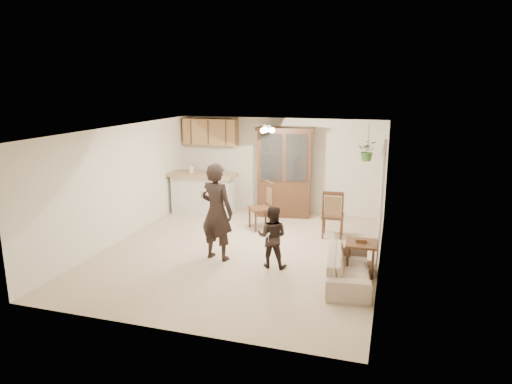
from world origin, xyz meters
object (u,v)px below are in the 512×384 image
(china_hutch, at_px, (284,173))
(chair_hutch_right, at_px, (333,223))
(chair_hutch_left, at_px, (261,216))
(adult, at_px, (217,215))
(chair_bar, at_px, (192,201))
(side_table, at_px, (361,257))
(child, at_px, (272,232))
(sofa, at_px, (348,262))

(china_hutch, bearing_deg, chair_hutch_right, -50.91)
(chair_hutch_left, height_order, chair_hutch_right, chair_hutch_left)
(adult, relative_size, chair_bar, 1.75)
(adult, xyz_separation_m, china_hutch, (0.55, 3.35, 0.23))
(side_table, distance_m, chair_hutch_left, 3.18)
(child, relative_size, chair_bar, 1.31)
(side_table, bearing_deg, child, -175.15)
(adult, xyz_separation_m, chair_hutch_left, (0.29, 2.07, -0.58))
(chair_hutch_left, relative_size, chair_hutch_right, 1.03)
(side_table, height_order, chair_hutch_right, chair_hutch_right)
(child, bearing_deg, side_table, -176.10)
(sofa, xyz_separation_m, chair_hutch_right, (-0.58, 2.33, -0.06))
(sofa, bearing_deg, china_hutch, 22.79)
(adult, xyz_separation_m, chair_bar, (-1.89, 2.97, -0.61))
(chair_hutch_right, bearing_deg, sofa, 100.62)
(sofa, distance_m, china_hutch, 4.28)
(sofa, height_order, chair_hutch_left, chair_hutch_left)
(side_table, distance_m, chair_hutch_right, 2.08)
(side_table, distance_m, chair_bar, 5.48)
(adult, bearing_deg, chair_bar, -45.95)
(sofa, distance_m, child, 1.50)
(china_hutch, bearing_deg, chair_bar, -178.97)
(adult, distance_m, chair_hutch_left, 2.17)
(side_table, xyz_separation_m, chair_bar, (-4.65, 2.91, -0.02))
(adult, bearing_deg, chair_hutch_left, -86.42)
(sofa, xyz_separation_m, child, (-1.44, 0.26, 0.31))
(china_hutch, height_order, chair_hutch_left, china_hutch)
(china_hutch, bearing_deg, child, -88.06)
(chair_hutch_right, bearing_deg, side_table, 108.08)
(chair_bar, distance_m, chair_hutch_left, 2.36)
(china_hutch, distance_m, chair_hutch_right, 2.15)
(sofa, distance_m, side_table, 0.44)
(chair_hutch_right, bearing_deg, chair_hutch_left, -5.76)
(chair_hutch_left, distance_m, chair_hutch_right, 1.71)
(child, height_order, chair_hutch_left, child)
(china_hutch, bearing_deg, sofa, -68.98)
(adult, relative_size, side_table, 2.70)
(china_hutch, xyz_separation_m, chair_hutch_left, (-0.26, -1.28, -0.82))
(adult, distance_m, side_table, 2.82)
(sofa, xyz_separation_m, chair_bar, (-4.47, 3.31, -0.08))
(chair_hutch_left, bearing_deg, sofa, 6.37)
(child, xyz_separation_m, chair_bar, (-3.03, 3.04, -0.38))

